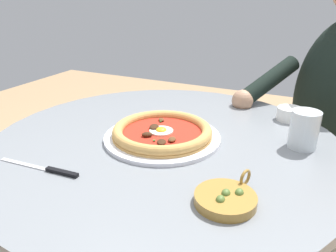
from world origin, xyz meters
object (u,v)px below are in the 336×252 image
ramekin_capers (290,113)px  olive_pan (226,198)px  dining_table (165,196)px  pizza_on_plate (162,133)px  water_glass (304,132)px  diner_person (328,159)px  steak_knife (49,170)px

ramekin_capers → olive_pan: 0.48m
dining_table → pizza_on_plate: 0.19m
water_glass → diner_person: size_ratio=0.08×
water_glass → ramekin_capers: bearing=15.6°
pizza_on_plate → ramekin_capers: size_ratio=4.08×
water_glass → steak_knife: bearing=126.6°
dining_table → steak_knife: (-0.25, 0.15, 0.18)m
olive_pan → pizza_on_plate: bearing=49.3°
pizza_on_plate → ramekin_capers: (0.28, -0.28, 0.00)m
pizza_on_plate → ramekin_capers: 0.40m
water_glass → pizza_on_plate: bearing=108.1°
water_glass → diner_person: 0.47m
pizza_on_plate → steak_knife: size_ratio=1.45×
pizza_on_plate → diner_person: size_ratio=0.25×
dining_table → diner_person: (0.50, -0.41, -0.03)m
water_glass → steak_knife: (-0.35, 0.47, -0.04)m
water_glass → steak_knife: size_ratio=0.45×
ramekin_capers → olive_pan: olive_pan is taller
dining_table → olive_pan: 0.34m
dining_table → olive_pan: olive_pan is taller
steak_knife → ramekin_capers: 0.68m
diner_person → water_glass: bearing=167.2°
ramekin_capers → steak_knife: bearing=141.2°
steak_knife → olive_pan: 0.37m
diner_person → olive_pan: bearing=164.5°
pizza_on_plate → water_glass: size_ratio=3.22×
steak_knife → water_glass: bearing=-53.4°
water_glass → olive_pan: (-0.30, 0.10, -0.03)m
pizza_on_plate → steak_knife: pizza_on_plate is taller
olive_pan → steak_knife: bearing=97.8°
dining_table → steak_knife: size_ratio=4.38×
pizza_on_plate → olive_pan: size_ratio=2.21×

